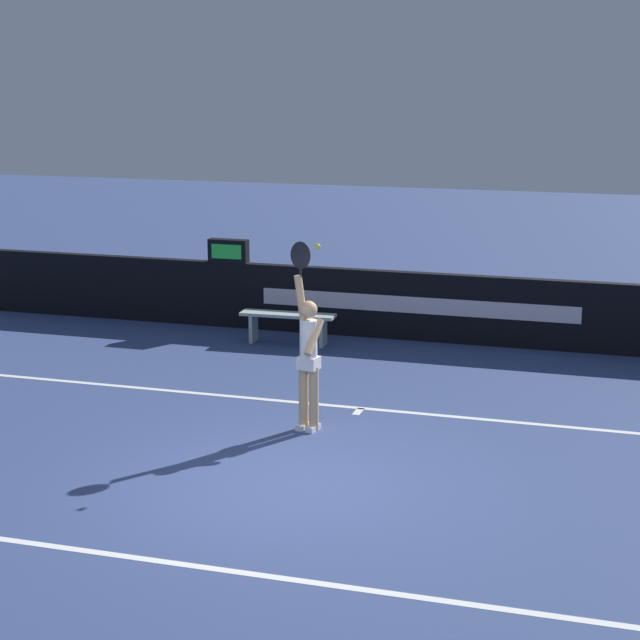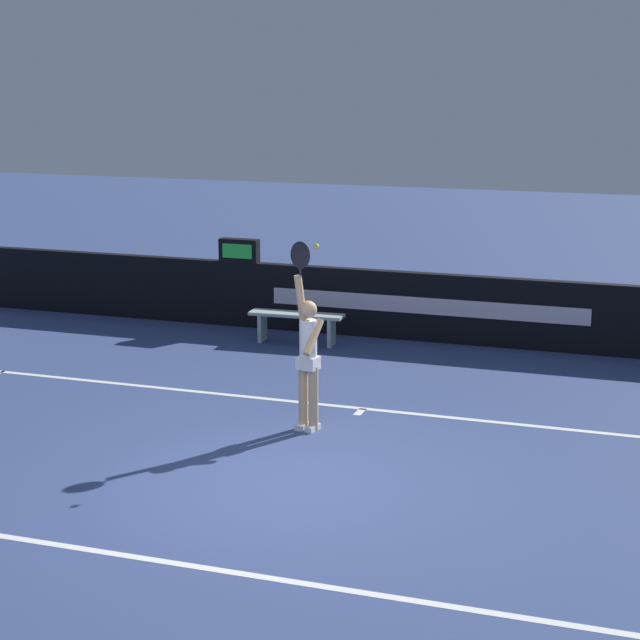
{
  "view_description": "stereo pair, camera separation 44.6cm",
  "coord_description": "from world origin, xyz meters",
  "views": [
    {
      "loc": [
        3.7,
        -10.93,
        4.49
      ],
      "look_at": [
        -0.31,
        2.06,
        1.38
      ],
      "focal_mm": 62.91,
      "sensor_mm": 36.0,
      "label": 1
    },
    {
      "loc": [
        4.12,
        -10.79,
        4.49
      ],
      "look_at": [
        -0.31,
        2.06,
        1.38
      ],
      "focal_mm": 62.91,
      "sensor_mm": 36.0,
      "label": 2
    }
  ],
  "objects": [
    {
      "name": "speed_display",
      "position": [
        -3.46,
        6.9,
        1.34
      ],
      "size": [
        0.7,
        0.21,
        0.4
      ],
      "color": "black",
      "rests_on": "back_wall"
    },
    {
      "name": "back_wall",
      "position": [
        -0.0,
        6.9,
        0.57
      ],
      "size": [
        17.09,
        0.19,
        1.14
      ],
      "color": "black",
      "rests_on": "ground"
    },
    {
      "name": "tennis_ball",
      "position": [
        -0.2,
        1.61,
        2.38
      ],
      "size": [
        0.07,
        0.07,
        0.07
      ],
      "color": "#D1DC33"
    },
    {
      "name": "court_lines",
      "position": [
        0.0,
        0.39,
        0.0
      ],
      "size": [
        11.43,
        5.22,
        0.0
      ],
      "color": "white",
      "rests_on": "ground"
    },
    {
      "name": "tennis_player",
      "position": [
        -0.41,
        1.88,
        0.99
      ],
      "size": [
        0.44,
        0.42,
        2.39
      ],
      "color": "tan",
      "rests_on": "ground"
    },
    {
      "name": "courtside_bench_near",
      "position": [
        -2.08,
        6.01,
        0.39
      ],
      "size": [
        1.58,
        0.43,
        0.51
      ],
      "color": "#ADBCB4",
      "rests_on": "ground"
    },
    {
      "name": "ground_plane",
      "position": [
        0.0,
        0.0,
        0.0
      ],
      "size": [
        60.0,
        60.0,
        0.0
      ],
      "primitive_type": "plane",
      "color": "#344576"
    }
  ]
}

